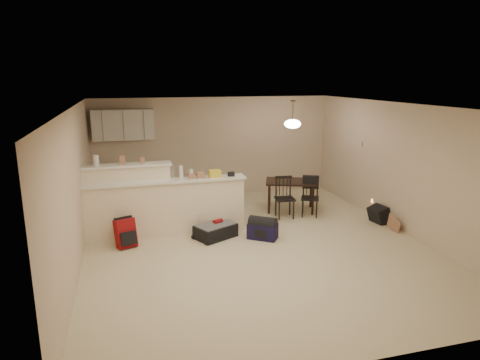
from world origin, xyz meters
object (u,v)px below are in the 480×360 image
object	(u,v)px
dining_chair_far	(310,197)
black_daypack	(379,215)
dining_table	(291,184)
red_backpack	(125,233)
navy_duffel	(263,231)
suitcase	(216,231)
pendant_lamp	(293,123)
dining_chair_near	(285,198)

from	to	relation	value
dining_chair_far	black_daypack	bearing A→B (deg)	-7.94
dining_table	dining_chair_far	distance (m)	0.58
red_backpack	navy_duffel	distance (m)	2.52
suitcase	red_backpack	distance (m)	1.66
suitcase	dining_table	bearing A→B (deg)	4.34
pendant_lamp	black_daypack	distance (m)	2.67
pendant_lamp	dining_chair_far	world-z (taller)	pendant_lamp
dining_chair_far	red_backpack	xyz separation A→B (m)	(-3.92, -0.75, -0.17)
navy_duffel	black_daypack	size ratio (longest dim) A/B	1.39
dining_table	dining_chair_near	world-z (taller)	dining_chair_near
dining_table	red_backpack	xyz separation A→B (m)	(-3.66, -1.23, -0.35)
dining_chair_far	red_backpack	distance (m)	4.00
pendant_lamp	navy_duffel	xyz separation A→B (m)	(-1.17, -1.51, -1.84)
dining_table	navy_duffel	world-z (taller)	dining_table
suitcase	red_backpack	size ratio (longest dim) A/B	1.44
dining_chair_far	red_backpack	world-z (taller)	dining_chair_far
pendant_lamp	red_backpack	distance (m)	4.24
pendant_lamp	dining_chair_near	bearing A→B (deg)	-124.83
pendant_lamp	navy_duffel	size ratio (longest dim) A/B	1.15
red_backpack	navy_duffel	world-z (taller)	red_backpack
dining_chair_near	red_backpack	world-z (taller)	dining_chair_near
suitcase	navy_duffel	size ratio (longest dim) A/B	1.37
dining_chair_near	red_backpack	distance (m)	3.45
dining_chair_near	suitcase	xyz separation A→B (m)	(-1.70, -0.77, -0.32)
black_daypack	pendant_lamp	bearing A→B (deg)	41.51
pendant_lamp	dining_chair_near	xyz separation A→B (m)	(-0.31, -0.45, -1.54)
dining_chair_near	red_backpack	size ratio (longest dim) A/B	1.74
pendant_lamp	black_daypack	bearing A→B (deg)	-41.22
pendant_lamp	suitcase	size ratio (longest dim) A/B	0.84
dining_chair_near	dining_chair_far	size ratio (longest dim) A/B	1.04
dining_chair_far	black_daypack	size ratio (longest dim) A/B	2.21
dining_chair_near	dining_chair_far	world-z (taller)	dining_chair_near
suitcase	navy_duffel	xyz separation A→B (m)	(0.84, -0.29, 0.02)
suitcase	black_daypack	world-z (taller)	black_daypack
suitcase	black_daypack	size ratio (longest dim) A/B	1.91
pendant_lamp	dining_chair_far	bearing A→B (deg)	-62.00
dining_chair_far	black_daypack	world-z (taller)	dining_chair_far
navy_duffel	dining_table	bearing A→B (deg)	88.56
dining_table	suitcase	size ratio (longest dim) A/B	1.76
dining_chair_far	suitcase	size ratio (longest dim) A/B	1.16
dining_table	navy_duffel	size ratio (longest dim) A/B	2.41
dining_table	black_daypack	xyz separation A→B (m)	(1.47, -1.29, -0.44)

